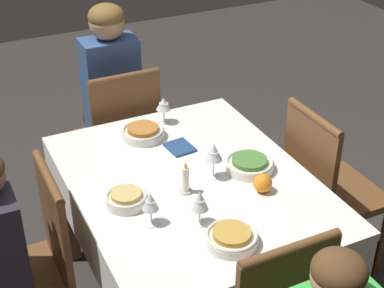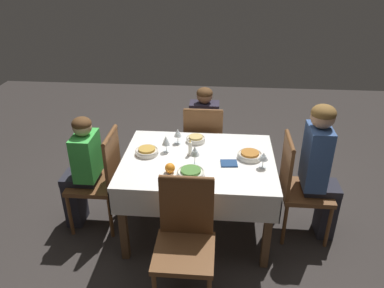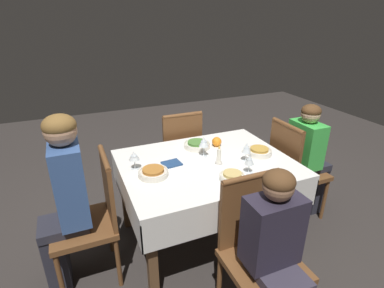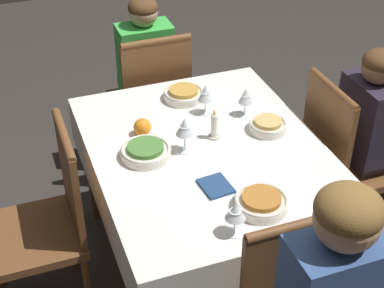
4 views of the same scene
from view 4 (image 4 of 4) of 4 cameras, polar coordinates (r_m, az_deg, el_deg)
ground_plane at (r=3.04m, az=1.32°, el=-11.77°), size 8.00×8.00×0.00m
dining_table at (r=2.62m, az=1.50°, el=-2.10°), size 1.28×0.99×0.73m
chair_west at (r=3.36m, az=-3.94°, el=4.42°), size 0.42×0.42×0.93m
chair_north at (r=2.98m, az=14.47°, el=-1.22°), size 0.42×0.42×0.93m
chair_south at (r=2.61m, az=-13.84°, el=-7.04°), size 0.42×0.42×0.93m
person_child_green at (r=3.47m, az=-4.79°, el=6.80°), size 0.33×0.30×1.07m
person_child_dark at (r=3.02m, az=17.31°, el=0.58°), size 0.30×0.33×1.07m
bowl_east at (r=2.25m, az=6.73°, el=-5.63°), size 0.21×0.21×0.06m
wine_glass_east at (r=2.09m, az=4.23°, el=-6.63°), size 0.08×0.08×0.14m
bowl_west at (r=2.91m, az=-0.81°, el=4.87°), size 0.20×0.20×0.06m
wine_glass_west at (r=2.76m, az=1.32°, el=4.90°), size 0.07×0.07×0.15m
bowl_north at (r=2.69m, az=7.36°, el=1.81°), size 0.17×0.17×0.06m
wine_glass_north at (r=2.76m, az=5.21°, el=4.57°), size 0.07×0.07×0.14m
bowl_south at (r=2.51m, az=-4.52°, el=-0.71°), size 0.22×0.22×0.06m
wine_glass_south at (r=2.48m, az=-0.71°, el=1.60°), size 0.08×0.08×0.17m
candle_centerpiece at (r=2.61m, az=2.16°, el=1.60°), size 0.05×0.05×0.14m
orange_fruit at (r=2.64m, az=-4.83°, el=1.64°), size 0.08×0.08×0.08m
napkin_red_folded at (r=2.35m, az=2.32°, el=-4.10°), size 0.14×0.12×0.01m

